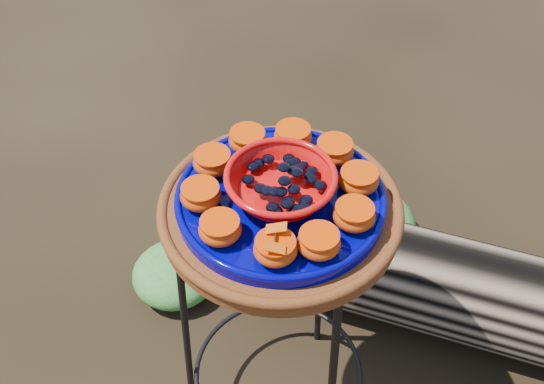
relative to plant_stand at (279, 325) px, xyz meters
The scene contains 19 objects.
plant_stand is the anchor object (origin of this frame).
terracotta_saucer 0.37m from the plant_stand, ahead, with size 0.44×0.44×0.04m, color #512208.
cobalt_plate 0.40m from the plant_stand, ahead, with size 0.38×0.38×0.03m, color #03005B.
red_bowl 0.44m from the plant_stand, ahead, with size 0.19×0.19×0.05m, color red, non-canonical shape.
glass_gems 0.48m from the plant_stand, ahead, with size 0.15×0.15×0.03m, color black, non-canonical shape.
orange_half_0 0.45m from the plant_stand, 64.03° to the right, with size 0.07×0.07×0.04m, color #B12F0D.
orange_half_1 0.45m from the plant_stand, 34.30° to the right, with size 0.07×0.07×0.04m, color #B12F0D.
orange_half_2 0.45m from the plant_stand, ahead, with size 0.07×0.07×0.04m, color #B12F0D.
orange_half_3 0.45m from the plant_stand, 37.70° to the left, with size 0.07×0.07×0.04m, color #B12F0D.
orange_half_4 0.45m from the plant_stand, 73.70° to the left, with size 0.07×0.07×0.04m, color #B12F0D.
orange_half_5 0.45m from the plant_stand, 109.70° to the left, with size 0.07×0.07×0.04m, color #B12F0D.
orange_half_6 0.45m from the plant_stand, 145.70° to the left, with size 0.07×0.07×0.04m, color #B12F0D.
orange_half_7 0.45m from the plant_stand, behind, with size 0.07×0.07×0.04m, color #B12F0D.
orange_half_8 0.45m from the plant_stand, 142.30° to the right, with size 0.07×0.07×0.04m, color #B12F0D.
orange_half_9 0.45m from the plant_stand, 106.30° to the right, with size 0.07×0.07×0.04m, color #B12F0D.
butterfly 0.48m from the plant_stand, 64.03° to the right, with size 0.07×0.05×0.01m, color #DF4D06, non-canonical shape.
driftwood_log 0.65m from the plant_stand, 50.92° to the left, with size 1.49×0.39×0.28m, color black, non-canonical shape.
foliage_left 0.55m from the plant_stand, 158.79° to the left, with size 0.25×0.25×0.12m, color #256826.
foliage_back 0.65m from the plant_stand, 94.71° to the left, with size 0.35×0.35×0.17m, color #256826.
Camera 1 is at (0.41, -0.74, 1.63)m, focal length 45.00 mm.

